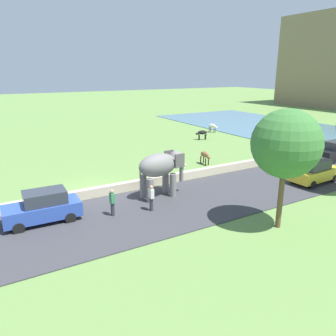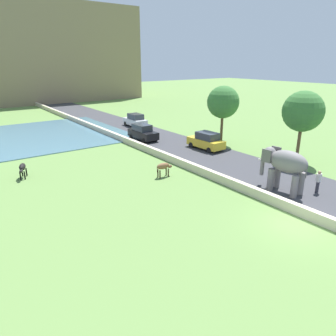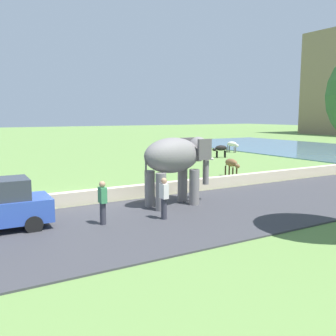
{
  "view_description": "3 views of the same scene",
  "coord_description": "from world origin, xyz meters",
  "px_view_note": "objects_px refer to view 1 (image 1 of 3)",
  "views": [
    {
      "loc": [
        21.11,
        -6.5,
        8.01
      ],
      "look_at": [
        2.34,
        4.45,
        1.56
      ],
      "focal_mm": 35.16,
      "sensor_mm": 36.0,
      "label": 1
    },
    {
      "loc": [
        -14.77,
        -8.32,
        8.65
      ],
      "look_at": [
        -2.45,
        8.65,
        1.43
      ],
      "focal_mm": 33.51,
      "sensor_mm": 36.0,
      "label": 2
    },
    {
      "loc": [
        17.16,
        -5.19,
        3.95
      ],
      "look_at": [
        -0.08,
        4.93,
        1.13
      ],
      "focal_mm": 40.66,
      "sensor_mm": 36.0,
      "label": 3
    }
  ],
  "objects_px": {
    "car_yellow": "(314,171)",
    "cow_white": "(213,126)",
    "car_blue": "(43,207)",
    "cow_black": "(202,133)",
    "car_black": "(335,151)",
    "person_trailing": "(112,202)",
    "elephant": "(161,168)",
    "cow_brown": "(205,155)",
    "person_beside_elephant": "(151,198)"
  },
  "relations": [
    {
      "from": "cow_black",
      "to": "car_black",
      "type": "bearing_deg",
      "value": 19.7
    },
    {
      "from": "person_trailing",
      "to": "car_yellow",
      "type": "bearing_deg",
      "value": 82.61
    },
    {
      "from": "car_black",
      "to": "cow_black",
      "type": "height_order",
      "value": "car_black"
    },
    {
      "from": "cow_white",
      "to": "car_blue",
      "type": "bearing_deg",
      "value": -55.33
    },
    {
      "from": "person_beside_elephant",
      "to": "cow_black",
      "type": "height_order",
      "value": "person_beside_elephant"
    },
    {
      "from": "car_yellow",
      "to": "car_black",
      "type": "distance_m",
      "value": 7.82
    },
    {
      "from": "cow_brown",
      "to": "cow_black",
      "type": "height_order",
      "value": "same"
    },
    {
      "from": "person_beside_elephant",
      "to": "cow_black",
      "type": "xyz_separation_m",
      "value": [
        -15.6,
        14.94,
        -0.04
      ]
    },
    {
      "from": "car_yellow",
      "to": "cow_brown",
      "type": "height_order",
      "value": "car_yellow"
    },
    {
      "from": "elephant",
      "to": "cow_black",
      "type": "bearing_deg",
      "value": 136.16
    },
    {
      "from": "person_trailing",
      "to": "car_black",
      "type": "xyz_separation_m",
      "value": [
        -1.21,
        22.15,
        0.03
      ]
    },
    {
      "from": "car_black",
      "to": "car_yellow",
      "type": "bearing_deg",
      "value": -66.21
    },
    {
      "from": "car_blue",
      "to": "cow_brown",
      "type": "bearing_deg",
      "value": 108.81
    },
    {
      "from": "car_yellow",
      "to": "cow_brown",
      "type": "bearing_deg",
      "value": -153.89
    },
    {
      "from": "person_trailing",
      "to": "car_yellow",
      "type": "distance_m",
      "value": 15.12
    },
    {
      "from": "cow_black",
      "to": "person_trailing",
      "type": "bearing_deg",
      "value": -48.64
    },
    {
      "from": "elephant",
      "to": "cow_white",
      "type": "relative_size",
      "value": 2.48
    },
    {
      "from": "car_yellow",
      "to": "car_blue",
      "type": "relative_size",
      "value": 1.0
    },
    {
      "from": "car_black",
      "to": "cow_black",
      "type": "relative_size",
      "value": 2.87
    },
    {
      "from": "car_blue",
      "to": "car_black",
      "type": "bearing_deg",
      "value": 90.01
    },
    {
      "from": "elephant",
      "to": "cow_black",
      "type": "xyz_separation_m",
      "value": [
        -13.89,
        13.34,
        -1.2
      ]
    },
    {
      "from": "cow_black",
      "to": "cow_brown",
      "type": "bearing_deg",
      "value": -34.47
    },
    {
      "from": "cow_brown",
      "to": "cow_black",
      "type": "distance_m",
      "value": 10.86
    },
    {
      "from": "person_beside_elephant",
      "to": "cow_white",
      "type": "distance_m",
      "value": 26.84
    },
    {
      "from": "car_blue",
      "to": "cow_black",
      "type": "relative_size",
      "value": 2.87
    },
    {
      "from": "person_trailing",
      "to": "car_black",
      "type": "relative_size",
      "value": 0.4
    },
    {
      "from": "cow_brown",
      "to": "car_blue",
      "type": "bearing_deg",
      "value": -71.19
    },
    {
      "from": "person_beside_elephant",
      "to": "car_yellow",
      "type": "distance_m",
      "value": 12.85
    },
    {
      "from": "car_black",
      "to": "person_beside_elephant",
      "type": "bearing_deg",
      "value": -85.14
    },
    {
      "from": "elephant",
      "to": "cow_brown",
      "type": "height_order",
      "value": "elephant"
    },
    {
      "from": "car_black",
      "to": "car_blue",
      "type": "distance_m",
      "value": 25.67
    },
    {
      "from": "person_beside_elephant",
      "to": "cow_brown",
      "type": "xyz_separation_m",
      "value": [
        -6.65,
        8.79,
        -0.04
      ]
    },
    {
      "from": "elephant",
      "to": "person_beside_elephant",
      "type": "bearing_deg",
      "value": -43.12
    },
    {
      "from": "car_yellow",
      "to": "car_black",
      "type": "xyz_separation_m",
      "value": [
        -3.15,
        7.15,
        0.0
      ]
    },
    {
      "from": "person_beside_elephant",
      "to": "person_trailing",
      "type": "xyz_separation_m",
      "value": [
        -0.49,
        -2.23,
        0.0
      ]
    },
    {
      "from": "cow_black",
      "to": "car_yellow",
      "type": "bearing_deg",
      "value": -7.26
    },
    {
      "from": "car_black",
      "to": "cow_white",
      "type": "height_order",
      "value": "car_black"
    },
    {
      "from": "car_yellow",
      "to": "car_blue",
      "type": "distance_m",
      "value": 18.79
    },
    {
      "from": "person_trailing",
      "to": "car_black",
      "type": "height_order",
      "value": "car_black"
    },
    {
      "from": "person_beside_elephant",
      "to": "car_black",
      "type": "height_order",
      "value": "car_black"
    },
    {
      "from": "cow_white",
      "to": "elephant",
      "type": "bearing_deg",
      "value": -45.53
    },
    {
      "from": "person_beside_elephant",
      "to": "car_yellow",
      "type": "bearing_deg",
      "value": 83.48
    },
    {
      "from": "elephant",
      "to": "cow_brown",
      "type": "xyz_separation_m",
      "value": [
        -4.93,
        7.19,
        -1.2
      ]
    },
    {
      "from": "car_blue",
      "to": "elephant",
      "type": "bearing_deg",
      "value": 90.16
    },
    {
      "from": "cow_brown",
      "to": "cow_black",
      "type": "relative_size",
      "value": 0.99
    },
    {
      "from": "car_yellow",
      "to": "cow_white",
      "type": "xyz_separation_m",
      "value": [
        -20.33,
        6.32,
        -0.06
      ]
    },
    {
      "from": "person_trailing",
      "to": "cow_white",
      "type": "height_order",
      "value": "person_trailing"
    },
    {
      "from": "cow_brown",
      "to": "cow_white",
      "type": "relative_size",
      "value": 0.98
    },
    {
      "from": "person_beside_elephant",
      "to": "person_trailing",
      "type": "distance_m",
      "value": 2.28
    },
    {
      "from": "elephant",
      "to": "car_black",
      "type": "height_order",
      "value": "elephant"
    }
  ]
}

